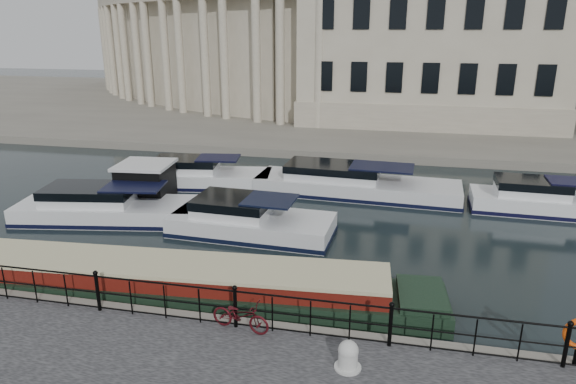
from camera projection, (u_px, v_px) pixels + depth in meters
The scene contains 9 objects.
ground_plane at pixel (259, 302), 15.88m from camera, with size 160.00×160.00×0.00m, color black.
far_bank at pixel (360, 108), 52.07m from camera, with size 120.00×42.00×0.55m, color #6B665B.
railing at pixel (235, 305), 13.41m from camera, with size 24.14×0.14×1.22m.
civic_building at pixel (348, 39), 46.20m from camera, with size 53.55×31.84×16.85m.
bicycle at pixel (241, 315), 13.34m from camera, with size 0.57×1.63×0.85m, color #410B10.
mooring_bollard at pixel (348, 356), 11.86m from camera, with size 0.64×0.64×0.72m.
narrowboat at pixel (170, 287), 16.07m from camera, with size 17.02×3.36×1.61m.
harbour_hut at pixel (146, 187), 24.06m from camera, with size 3.53×3.03×2.20m.
cabin_cruisers at pixel (287, 199), 24.24m from camera, with size 26.76×9.50×1.99m.
Camera 1 is at (3.85, -13.55, 8.14)m, focal length 32.00 mm.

